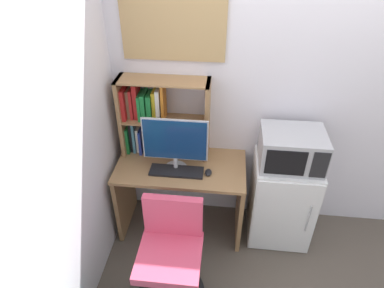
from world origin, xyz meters
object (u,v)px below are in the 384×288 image
computer_mouse (208,172)px  microwave (292,149)px  monitor (175,142)px  wall_corkboard (173,28)px  mini_fridge (281,200)px  hutch_bookshelf (152,114)px  desk_chair (171,259)px  keyboard (177,171)px

computer_mouse → microwave: microwave is taller
monitor → computer_mouse: monitor is taller
wall_corkboard → mini_fridge: bearing=-14.7°
hutch_bookshelf → desk_chair: hutch_bookshelf is taller
hutch_bookshelf → keyboard: bearing=-49.0°
computer_mouse → wall_corkboard: size_ratio=0.11×
monitor → microwave: 0.93m
computer_mouse → hutch_bookshelf: bearing=151.7°
monitor → microwave: size_ratio=1.06×
wall_corkboard → desk_chair: bearing=-84.6°
computer_mouse → monitor: bearing=172.2°
monitor → mini_fridge: (0.93, 0.07, -0.60)m
monitor → keyboard: (0.01, -0.05, -0.26)m
monitor → mini_fridge: size_ratio=0.64×
hutch_bookshelf → mini_fridge: size_ratio=0.91×
monitor → mini_fridge: bearing=4.4°
hutch_bookshelf → monitor: bearing=-45.4°
keyboard → wall_corkboard: bearing=98.2°
monitor → desk_chair: 0.89m
microwave → computer_mouse: bearing=-170.2°
computer_mouse → microwave: (0.65, 0.11, 0.21)m
hutch_bookshelf → keyboard: hutch_bookshelf is taller
microwave → keyboard: bearing=-172.5°
monitor → mini_fridge: monitor is taller
desk_chair → wall_corkboard: bearing=95.4°
desk_chair → mini_fridge: bearing=38.6°
microwave → mini_fridge: bearing=-90.1°
monitor → wall_corkboard: 0.87m
desk_chair → wall_corkboard: 1.73m
computer_mouse → mini_fridge: (0.65, 0.11, -0.34)m
hutch_bookshelf → desk_chair: 1.18m
mini_fridge → desk_chair: bearing=-141.4°
computer_mouse → wall_corkboard: (-0.32, 0.36, 1.06)m
hutch_bookshelf → mini_fridge: hutch_bookshelf is taller
keyboard → desk_chair: size_ratio=0.52×
keyboard → desk_chair: (0.04, -0.58, -0.37)m
hutch_bookshelf → monitor: 0.35m
keyboard → wall_corkboard: (-0.05, 0.37, 1.06)m
hutch_bookshelf → microwave: (1.16, -0.16, -0.16)m
monitor → microwave: bearing=4.6°
keyboard → computer_mouse: computer_mouse is taller
hutch_bookshelf → desk_chair: bearing=-72.0°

